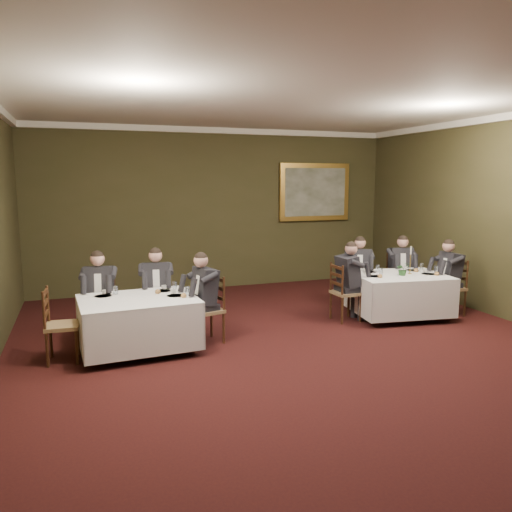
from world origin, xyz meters
TOP-DOWN VIEW (x-y plane):
  - ground at (0.00, 0.00)m, footprint 10.00×10.00m
  - ceiling at (0.00, 0.00)m, footprint 8.00×10.00m
  - back_wall at (0.00, 5.00)m, footprint 8.00×0.10m
  - crown_molding at (0.00, 0.00)m, footprint 8.00×10.00m
  - table_main at (2.34, 1.54)m, footprint 1.74×1.42m
  - table_second at (-2.17, 1.27)m, footprint 1.67×1.32m
  - chair_main_backleft at (2.03, 2.40)m, footprint 0.57×0.55m
  - diner_main_backleft at (2.03, 2.39)m, footprint 0.55×0.59m
  - chair_main_backright at (2.87, 2.28)m, footprint 0.53×0.52m
  - diner_main_backright at (2.87, 2.27)m, footprint 0.51×0.57m
  - chair_main_endleft at (1.34, 1.67)m, footprint 0.44×0.45m
  - diner_main_endleft at (1.36, 1.67)m, footprint 0.49×0.43m
  - chair_main_endright at (3.33, 1.40)m, footprint 0.46×0.48m
  - diner_main_endright at (3.32, 1.40)m, footprint 0.52×0.45m
  - chair_sec_backleft at (-2.64, 2.06)m, footprint 0.51×0.49m
  - diner_sec_backleft at (-2.64, 2.05)m, footprint 0.48×0.55m
  - chair_sec_backright at (-1.79, 2.11)m, footprint 0.48×0.47m
  - diner_sec_backright at (-1.79, 2.10)m, footprint 0.45×0.52m
  - chair_sec_endright at (-1.16, 1.34)m, footprint 0.51×0.53m
  - diner_sec_endright at (-1.17, 1.33)m, footprint 0.56×0.50m
  - chair_sec_endleft at (-3.17, 1.21)m, footprint 0.45×0.47m
  - centerpiece at (2.33, 1.46)m, footprint 0.22×0.19m
  - candlestick at (2.55, 1.54)m, footprint 0.07×0.07m
  - place_setting_table_main at (2.01, 1.95)m, footprint 0.33×0.31m
  - place_setting_table_second at (-2.56, 1.60)m, footprint 0.33×0.31m
  - painting at (2.34, 4.94)m, footprint 1.75×0.09m

SIDE VIEW (x-z plane):
  - ground at x=0.00m, z-range 0.00..0.00m
  - chair_main_backleft at x=2.03m, z-range -0.22..0.78m
  - chair_main_backright at x=2.87m, z-range -0.22..0.78m
  - chair_main_endleft at x=1.34m, z-range -0.22..0.78m
  - chair_main_endright at x=3.33m, z-range -0.22..0.78m
  - chair_sec_backleft at x=-2.64m, z-range -0.22..0.78m
  - chair_sec_backright at x=-1.79m, z-range -0.22..0.78m
  - chair_sec_endright at x=-1.16m, z-range -0.22..0.78m
  - chair_sec_endleft at x=-3.17m, z-range -0.22..0.78m
  - table_main at x=2.34m, z-range 0.12..0.78m
  - table_second at x=-2.17m, z-range 0.12..0.78m
  - diner_main_backleft at x=2.03m, z-range -0.16..1.19m
  - diner_main_backright at x=2.87m, z-range -0.16..1.19m
  - diner_main_endleft at x=1.36m, z-range -0.16..1.19m
  - diner_main_endright at x=3.32m, z-range -0.16..1.19m
  - diner_sec_backleft at x=-2.64m, z-range -0.16..1.19m
  - diner_sec_backright at x=-1.79m, z-range -0.16..1.19m
  - diner_sec_endright at x=-1.17m, z-range -0.16..1.19m
  - place_setting_table_main at x=2.01m, z-range 0.73..0.87m
  - place_setting_table_second at x=-2.56m, z-range 0.73..0.87m
  - centerpiece at x=2.33m, z-range 0.76..1.01m
  - candlestick at x=2.55m, z-range 0.70..1.20m
  - back_wall at x=0.00m, z-range 0.00..3.50m
  - painting at x=2.34m, z-range 1.45..2.77m
  - crown_molding at x=0.00m, z-range 3.38..3.50m
  - ceiling at x=0.00m, z-range 3.45..3.55m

